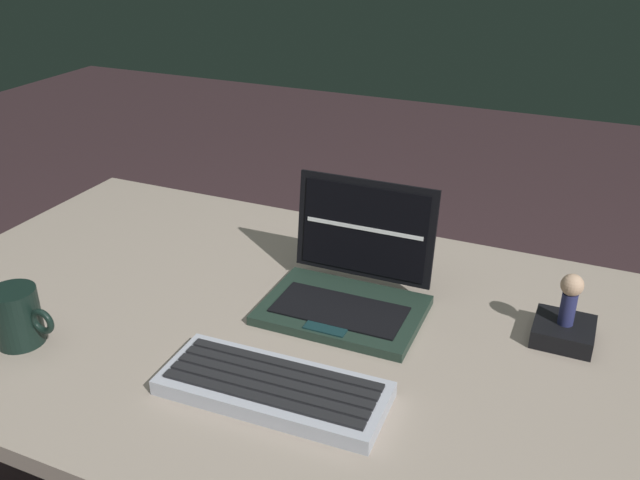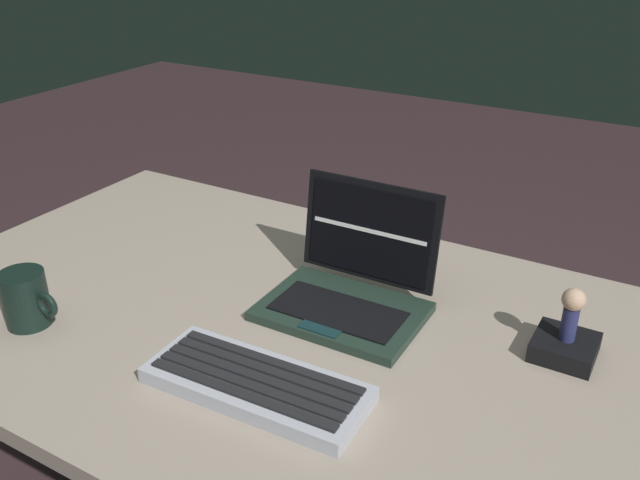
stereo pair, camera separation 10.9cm
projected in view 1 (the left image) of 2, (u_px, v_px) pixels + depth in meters
desk at (298, 361)px, 1.15m from camera, size 1.42×0.81×0.70m
laptop_front at (349, 285)px, 1.14m from camera, size 0.27×0.21×0.20m
external_keyboard at (273, 388)px, 0.94m from camera, size 0.32×0.14×0.03m
figurine_stand at (563, 331)px, 1.06m from camera, size 0.09×0.09×0.03m
figurine at (570, 295)px, 1.03m from camera, size 0.03×0.03×0.09m
coffee_mug at (18, 317)px, 1.04m from camera, size 0.11×0.07×0.09m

